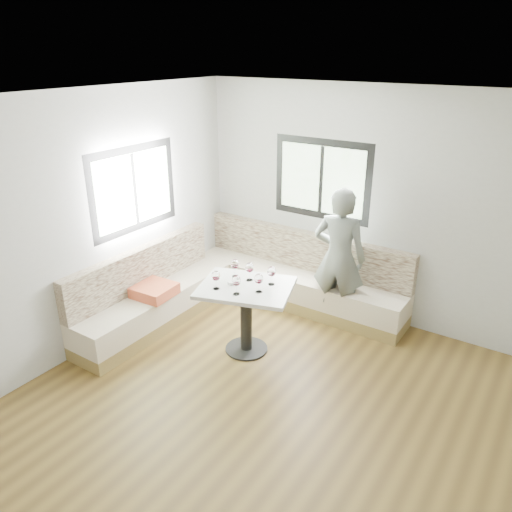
{
  "coord_description": "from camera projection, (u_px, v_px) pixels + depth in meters",
  "views": [
    {
      "loc": [
        1.76,
        -2.95,
        3.17
      ],
      "look_at": [
        -0.92,
        1.07,
        1.13
      ],
      "focal_mm": 35.0,
      "sensor_mm": 36.0,
      "label": 1
    }
  ],
  "objects": [
    {
      "name": "table",
      "position": [
        246.0,
        302.0,
        5.4
      ],
      "size": [
        1.16,
        1.02,
        0.8
      ],
      "rotation": [
        0.0,
        0.0,
        0.32
      ],
      "color": "black",
      "rests_on": "ground"
    },
    {
      "name": "wine_glass_c",
      "position": [
        259.0,
        279.0,
        5.14
      ],
      "size": [
        0.09,
        0.09,
        0.21
      ],
      "color": "white",
      "rests_on": "table"
    },
    {
      "name": "wine_glass_d",
      "position": [
        250.0,
        268.0,
        5.4
      ],
      "size": [
        0.09,
        0.09,
        0.21
      ],
      "color": "white",
      "rests_on": "table"
    },
    {
      "name": "olive_ramekin",
      "position": [
        231.0,
        283.0,
        5.36
      ],
      "size": [
        0.09,
        0.09,
        0.03
      ],
      "color": "white",
      "rests_on": "table"
    },
    {
      "name": "banquette",
      "position": [
        236.0,
        288.0,
        6.32
      ],
      "size": [
        2.9,
        2.8,
        0.95
      ],
      "color": "olive",
      "rests_on": "ground"
    },
    {
      "name": "wine_glass_b",
      "position": [
        236.0,
        281.0,
        5.09
      ],
      "size": [
        0.09,
        0.09,
        0.21
      ],
      "color": "white",
      "rests_on": "table"
    },
    {
      "name": "person",
      "position": [
        339.0,
        258.0,
        5.89
      ],
      "size": [
        0.69,
        0.51,
        1.71
      ],
      "primitive_type": "imported",
      "rotation": [
        0.0,
        0.0,
        3.32
      ],
      "color": "slate",
      "rests_on": "ground"
    },
    {
      "name": "room",
      "position": [
        275.0,
        286.0,
        3.95
      ],
      "size": [
        5.01,
        5.01,
        2.81
      ],
      "color": "brown",
      "rests_on": "ground"
    },
    {
      "name": "wine_glass_f",
      "position": [
        235.0,
        264.0,
        5.49
      ],
      "size": [
        0.09,
        0.09,
        0.21
      ],
      "color": "white",
      "rests_on": "table"
    },
    {
      "name": "wine_glass_e",
      "position": [
        272.0,
        272.0,
        5.3
      ],
      "size": [
        0.09,
        0.09,
        0.21
      ],
      "color": "white",
      "rests_on": "table"
    },
    {
      "name": "wine_glass_a",
      "position": [
        216.0,
        276.0,
        5.2
      ],
      "size": [
        0.09,
        0.09,
        0.21
      ],
      "color": "white",
      "rests_on": "table"
    }
  ]
}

